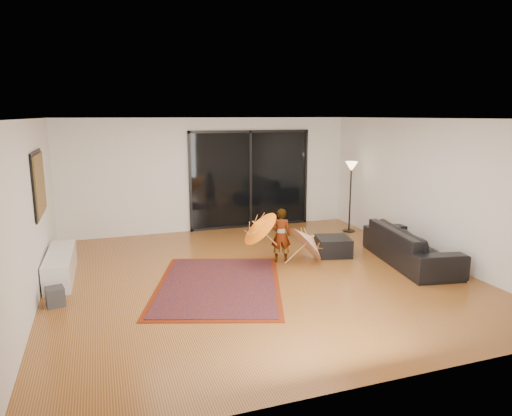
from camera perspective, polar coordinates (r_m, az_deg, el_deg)
name	(u,v)px	position (r m, az deg, el deg)	size (l,w,h in m)	color
floor	(258,276)	(8.07, 0.30, -8.44)	(7.00, 7.00, 0.00)	#AA602E
ceiling	(259,119)	(7.58, 0.32, 11.11)	(7.00, 7.00, 0.00)	white
wall_back	(210,175)	(11.04, -5.74, 4.16)	(7.00, 7.00, 0.00)	silver
wall_front	(377,261)	(4.65, 14.84, -6.44)	(7.00, 7.00, 0.00)	silver
wall_left	(30,214)	(7.36, -26.37, -0.69)	(7.00, 7.00, 0.00)	silver
wall_right	(429,189)	(9.45, 20.77, 2.23)	(7.00, 7.00, 0.00)	silver
sliding_door	(250,179)	(11.30, -0.74, 3.61)	(3.06, 0.07, 2.40)	black
painting	(39,184)	(8.28, -25.48, 2.74)	(0.04, 1.28, 1.08)	black
media_console	(61,266)	(8.54, -23.24, -6.62)	(0.42, 1.67, 0.46)	white
speaker	(55,297)	(7.43, -23.81, -10.09)	(0.25, 0.25, 0.28)	#424244
persian_rug	(218,285)	(7.65, -4.71, -9.55)	(2.80, 3.29, 0.02)	#601B08
sofa	(410,245)	(9.11, 18.74, -4.45)	(2.35, 0.92, 0.69)	black
ottoman	(333,246)	(9.28, 9.62, -4.73)	(0.64, 0.64, 0.37)	black
floor_lamp	(351,177)	(11.02, 11.80, 3.86)	(0.29, 0.29, 1.69)	black
child	(281,235)	(8.66, 3.11, -3.43)	(0.38, 0.25, 1.04)	#999999
parasol_orange	(254,227)	(8.37, -0.23, -2.44)	(0.67, 0.77, 0.85)	orange
parasol_white	(313,236)	(8.77, 7.12, -3.43)	(0.66, 0.81, 0.93)	silver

